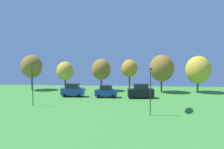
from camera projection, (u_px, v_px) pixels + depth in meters
name	position (u px, v px, depth m)	size (l,w,h in m)	color
parked_car_leftmost	(73.00, 90.00, 43.96)	(4.21, 2.07, 2.48)	#234299
parked_car_second_from_left	(106.00, 91.00, 43.16)	(4.03, 1.99, 2.24)	#234299
parked_car_third_from_left	(141.00, 91.00, 42.47)	(4.77, 2.37, 2.61)	black
light_post_0	(32.00, 85.00, 35.98)	(0.36, 0.20, 5.72)	#2D2D33
light_post_1	(151.00, 89.00, 30.47)	(0.36, 0.20, 6.19)	#2D2D33
treeline_tree_0	(32.00, 66.00, 51.65)	(4.53, 4.53, 7.68)	brown
treeline_tree_1	(65.00, 71.00, 52.33)	(3.69, 3.69, 6.21)	brown
treeline_tree_2	(101.00, 70.00, 50.66)	(4.05, 4.05, 6.82)	brown
treeline_tree_3	(130.00, 68.00, 50.33)	(3.41, 3.41, 6.75)	brown
treeline_tree_4	(162.00, 68.00, 48.61)	(4.97, 4.97, 7.73)	brown
treeline_tree_5	(198.00, 70.00, 48.51)	(5.11, 5.11, 7.50)	brown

